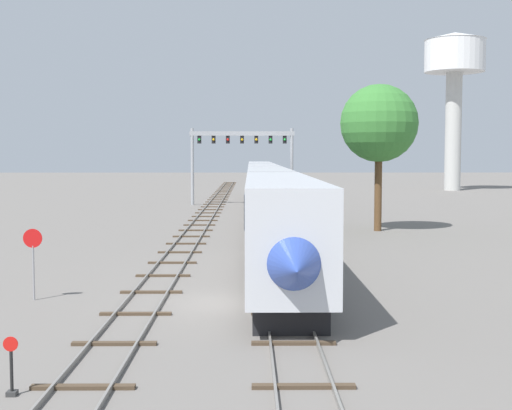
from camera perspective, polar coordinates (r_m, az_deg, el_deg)
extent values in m
plane|color=slate|center=(27.62, -1.88, -8.03)|extent=(400.00, 400.00, 0.00)
cube|color=slate|center=(87.18, -0.09, 0.36)|extent=(0.07, 200.00, 0.16)
cube|color=slate|center=(87.20, 0.86, 0.36)|extent=(0.07, 200.00, 0.16)
cube|color=#473828|center=(17.99, 3.92, -14.58)|extent=(2.60, 0.24, 0.10)
cube|color=#473828|center=(21.81, 3.10, -11.21)|extent=(2.60, 0.24, 0.10)
cube|color=#473828|center=(25.68, 2.53, -8.85)|extent=(2.60, 0.24, 0.10)
cube|color=#473828|center=(29.59, 2.12, -7.11)|extent=(2.60, 0.24, 0.10)
cube|color=#473828|center=(33.52, 1.81, -5.78)|extent=(2.60, 0.24, 0.10)
cube|color=#473828|center=(37.46, 1.56, -4.73)|extent=(2.60, 0.24, 0.10)
cube|color=#473828|center=(41.41, 1.36, -3.87)|extent=(2.60, 0.24, 0.10)
cube|color=#473828|center=(45.38, 1.20, -3.17)|extent=(2.60, 0.24, 0.10)
cube|color=#473828|center=(49.34, 1.06, -2.58)|extent=(2.60, 0.24, 0.10)
cube|color=#473828|center=(53.32, 0.94, -2.08)|extent=(2.60, 0.24, 0.10)
cube|color=#473828|center=(57.29, 0.84, -1.64)|extent=(2.60, 0.24, 0.10)
cube|color=#473828|center=(61.27, 0.76, -1.27)|extent=(2.60, 0.24, 0.10)
cube|color=#473828|center=(65.26, 0.68, -0.93)|extent=(2.60, 0.24, 0.10)
cube|color=#473828|center=(69.24, 0.61, -0.64)|extent=(2.60, 0.24, 0.10)
cube|color=#473828|center=(73.23, 0.55, -0.38)|extent=(2.60, 0.24, 0.10)
cube|color=#473828|center=(77.22, 0.50, -0.15)|extent=(2.60, 0.24, 0.10)
cube|color=#473828|center=(81.20, 0.45, 0.06)|extent=(2.60, 0.24, 0.10)
cube|color=#473828|center=(85.19, 0.40, 0.26)|extent=(2.60, 0.24, 0.10)
cube|color=#473828|center=(89.18, 0.36, 0.43)|extent=(2.60, 0.24, 0.10)
cube|color=#473828|center=(93.18, 0.33, 0.59)|extent=(2.60, 0.24, 0.10)
cube|color=#473828|center=(97.17, 0.29, 0.73)|extent=(2.60, 0.24, 0.10)
cube|color=#473828|center=(101.16, 0.26, 0.87)|extent=(2.60, 0.24, 0.10)
cube|color=#473828|center=(105.15, 0.23, 0.99)|extent=(2.60, 0.24, 0.10)
cube|color=#473828|center=(109.15, 0.21, 1.11)|extent=(2.60, 0.24, 0.10)
cube|color=#473828|center=(113.14, 0.18, 1.22)|extent=(2.60, 0.24, 0.10)
cube|color=#473828|center=(117.14, 0.16, 1.32)|extent=(2.60, 0.24, 0.10)
cube|color=#473828|center=(121.13, 0.14, 1.41)|extent=(2.60, 0.24, 0.10)
cube|color=#473828|center=(125.13, 0.12, 1.50)|extent=(2.60, 0.24, 0.10)
cube|color=#473828|center=(129.12, 0.10, 1.58)|extent=(2.60, 0.24, 0.10)
cube|color=#473828|center=(133.12, 0.08, 1.66)|extent=(2.60, 0.24, 0.10)
cube|color=#473828|center=(137.12, 0.06, 1.73)|extent=(2.60, 0.24, 0.10)
cube|color=#473828|center=(141.11, 0.05, 1.80)|extent=(2.60, 0.24, 0.10)
cube|color=#473828|center=(145.11, 0.03, 1.86)|extent=(2.60, 0.24, 0.10)
cube|color=#473828|center=(149.11, 0.02, 1.92)|extent=(2.60, 0.24, 0.10)
cube|color=#473828|center=(153.10, 0.00, 1.98)|extent=(2.60, 0.24, 0.10)
cube|color=#473828|center=(157.10, -0.01, 2.03)|extent=(2.60, 0.24, 0.10)
cube|color=#473828|center=(161.10, -0.02, 2.09)|extent=(2.60, 0.24, 0.10)
cube|color=#473828|center=(165.09, -0.03, 2.14)|extent=(2.60, 0.24, 0.10)
cube|color=#473828|center=(169.09, -0.04, 2.18)|extent=(2.60, 0.24, 0.10)
cube|color=#473828|center=(173.09, -0.05, 2.23)|extent=(2.60, 0.24, 0.10)
cube|color=#473828|center=(177.09, -0.06, 2.27)|extent=(2.60, 0.24, 0.10)
cube|color=#473828|center=(181.08, -0.07, 2.31)|extent=(2.60, 0.24, 0.10)
cube|color=#473828|center=(185.08, -0.08, 2.35)|extent=(2.60, 0.24, 0.10)
cube|color=slate|center=(67.41, -4.65, -0.76)|extent=(0.07, 160.00, 0.16)
cube|color=slate|center=(67.32, -3.43, -0.76)|extent=(0.07, 160.00, 0.16)
cube|color=#473828|center=(18.42, -13.97, -14.25)|extent=(2.60, 0.24, 0.10)
cube|color=#473828|center=(22.16, -11.52, -11.04)|extent=(2.60, 0.24, 0.10)
cube|color=#473828|center=(25.98, -9.82, -8.76)|extent=(2.60, 0.24, 0.10)
cube|color=#473828|center=(29.85, -8.57, -7.06)|extent=(2.60, 0.24, 0.10)
cube|color=#473828|center=(33.75, -7.61, -5.75)|extent=(2.60, 0.24, 0.10)
cube|color=#473828|center=(37.67, -6.86, -4.70)|extent=(2.60, 0.24, 0.10)
cube|color=#473828|center=(41.60, -6.25, -3.86)|extent=(2.60, 0.24, 0.10)
cube|color=#473828|center=(45.55, -5.74, -3.16)|extent=(2.60, 0.24, 0.10)
cube|color=#473828|center=(49.50, -5.32, -2.57)|extent=(2.60, 0.24, 0.10)
cube|color=#473828|center=(53.46, -4.96, -2.07)|extent=(2.60, 0.24, 0.10)
cube|color=#473828|center=(57.43, -4.65, -1.64)|extent=(2.60, 0.24, 0.10)
cube|color=#473828|center=(61.40, -4.38, -1.27)|extent=(2.60, 0.24, 0.10)
cube|color=#473828|center=(65.38, -4.15, -0.94)|extent=(2.60, 0.24, 0.10)
cube|color=#473828|center=(69.35, -3.94, -0.64)|extent=(2.60, 0.24, 0.10)
cube|color=#473828|center=(73.33, -3.75, -0.38)|extent=(2.60, 0.24, 0.10)
cube|color=#473828|center=(77.32, -3.58, -0.15)|extent=(2.60, 0.24, 0.10)
cube|color=#473828|center=(81.30, -3.43, 0.06)|extent=(2.60, 0.24, 0.10)
cube|color=#473828|center=(85.28, -3.29, 0.25)|extent=(2.60, 0.24, 0.10)
cube|color=#473828|center=(89.27, -3.17, 0.43)|extent=(2.60, 0.24, 0.10)
cube|color=#473828|center=(93.26, -3.05, 0.59)|extent=(2.60, 0.24, 0.10)
cube|color=#473828|center=(97.25, -2.95, 0.73)|extent=(2.60, 0.24, 0.10)
cube|color=#473828|center=(101.24, -2.85, 0.87)|extent=(2.60, 0.24, 0.10)
cube|color=#473828|center=(105.23, -2.76, 0.99)|extent=(2.60, 0.24, 0.10)
cube|color=#473828|center=(109.22, -2.68, 1.11)|extent=(2.60, 0.24, 0.10)
cube|color=#473828|center=(113.21, -2.60, 1.21)|extent=(2.60, 0.24, 0.10)
cube|color=#473828|center=(117.20, -2.53, 1.31)|extent=(2.60, 0.24, 0.10)
cube|color=#473828|center=(121.20, -2.46, 1.41)|extent=(2.60, 0.24, 0.10)
cube|color=#473828|center=(125.19, -2.40, 1.49)|extent=(2.60, 0.24, 0.10)
cube|color=#473828|center=(129.18, -2.34, 1.58)|extent=(2.60, 0.24, 0.10)
cube|color=#473828|center=(133.18, -2.29, 1.65)|extent=(2.60, 0.24, 0.10)
cube|color=#473828|center=(137.17, -2.24, 1.73)|extent=(2.60, 0.24, 0.10)
cube|color=#473828|center=(141.17, -2.19, 1.79)|extent=(2.60, 0.24, 0.10)
cube|color=#473828|center=(145.16, -2.14, 1.86)|extent=(2.60, 0.24, 0.10)
cube|color=silver|center=(31.22, 1.96, -1.23)|extent=(3.00, 20.13, 3.80)
cone|color=#2D479E|center=(21.09, 3.16, -4.93)|extent=(2.88, 2.60, 2.88)
cube|color=black|center=(22.30, 2.94, -0.45)|extent=(3.04, 1.80, 1.10)
cube|color=black|center=(31.53, 1.95, -5.58)|extent=(2.52, 18.12, 1.00)
cube|color=#B7BABF|center=(52.28, 0.97, 0.94)|extent=(3.00, 20.13, 3.80)
cube|color=black|center=(52.26, 0.97, 1.37)|extent=(3.04, 18.52, 0.90)
cube|color=black|center=(52.47, 0.97, -1.68)|extent=(2.52, 18.12, 1.00)
cube|color=#B7BABF|center=(73.38, 0.55, 1.86)|extent=(3.00, 20.13, 3.80)
cube|color=black|center=(73.36, 0.55, 2.17)|extent=(3.04, 18.52, 0.90)
cube|color=black|center=(73.51, 0.55, -0.01)|extent=(2.52, 18.12, 1.00)
cube|color=#B7BABF|center=(94.49, 0.32, 2.37)|extent=(3.00, 20.13, 3.80)
cube|color=black|center=(94.48, 0.32, 2.61)|extent=(3.04, 18.52, 0.90)
cube|color=black|center=(94.60, 0.31, 0.92)|extent=(2.52, 18.12, 1.00)
cylinder|color=#999BA0|center=(80.90, -5.23, 3.14)|extent=(0.36, 0.36, 8.86)
cylinder|color=#999BA0|center=(80.77, 2.94, 3.15)|extent=(0.36, 0.36, 8.86)
cube|color=#999BA0|center=(80.65, -1.15, 5.87)|extent=(12.10, 0.36, 0.50)
cube|color=black|center=(80.89, -4.66, 5.35)|extent=(0.44, 0.32, 0.90)
sphere|color=green|center=(80.70, -4.67, 5.36)|extent=(0.28, 0.28, 0.28)
cube|color=black|center=(80.79, -3.49, 5.36)|extent=(0.44, 0.32, 0.90)
sphere|color=yellow|center=(80.60, -3.50, 5.37)|extent=(0.28, 0.28, 0.28)
cube|color=black|center=(80.72, -2.32, 5.37)|extent=(0.44, 0.32, 0.90)
sphere|color=red|center=(80.53, -2.32, 5.37)|extent=(0.28, 0.28, 0.28)
cube|color=black|center=(80.69, -1.15, 5.37)|extent=(0.44, 0.32, 0.90)
sphere|color=yellow|center=(80.50, -1.15, 5.37)|extent=(0.28, 0.28, 0.28)
cube|color=black|center=(80.68, 0.02, 5.37)|extent=(0.44, 0.32, 0.90)
sphere|color=yellow|center=(80.49, 0.02, 5.37)|extent=(0.28, 0.28, 0.28)
cube|color=black|center=(80.72, 1.19, 5.37)|extent=(0.44, 0.32, 0.90)
sphere|color=green|center=(80.53, 1.20, 5.37)|extent=(0.28, 0.28, 0.28)
cube|color=black|center=(80.78, 2.36, 5.37)|extent=(0.44, 0.32, 0.90)
sphere|color=green|center=(80.59, 2.37, 5.37)|extent=(0.28, 0.28, 0.28)
cylinder|color=beige|center=(118.07, 15.83, 5.80)|extent=(2.60, 2.60, 19.12)
cylinder|color=white|center=(119.07, 15.95, 11.64)|extent=(9.58, 9.58, 5.12)
cone|color=white|center=(119.53, 15.98, 13.14)|extent=(9.77, 9.77, 1.20)
cylinder|color=black|center=(18.27, -19.37, -12.87)|extent=(0.08, 0.08, 1.10)
cylinder|color=red|center=(18.05, -19.44, -10.67)|extent=(0.36, 0.03, 0.36)
cube|color=#333333|center=(18.41, -19.33, -14.33)|extent=(0.24, 0.24, 0.12)
cylinder|color=gray|center=(29.35, -17.74, -5.32)|extent=(0.08, 0.08, 2.20)
cylinder|color=red|center=(29.14, -17.81, -2.61)|extent=(0.76, 0.03, 0.76)
cylinder|color=brown|center=(53.91, 9.96, 1.15)|extent=(0.56, 0.56, 6.14)
sphere|color=#387A33|center=(53.90, 10.03, 6.61)|extent=(5.89, 5.89, 5.89)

